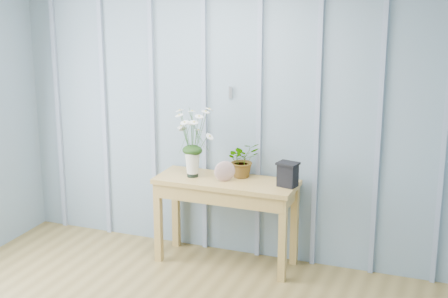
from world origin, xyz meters
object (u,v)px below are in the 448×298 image
at_px(sideboard, 226,193).
at_px(daisy_vase, 192,134).
at_px(felt_disc_vessel, 225,171).
at_px(carved_box, 288,174).

bearing_deg(sideboard, daisy_vase, -175.83).
height_order(sideboard, felt_disc_vessel, felt_disc_vessel).
xyz_separation_m(felt_disc_vessel, carved_box, (0.52, 0.06, 0.02)).
bearing_deg(sideboard, felt_disc_vessel, -83.20).
xyz_separation_m(sideboard, carved_box, (0.53, 0.01, 0.22)).
relative_size(sideboard, daisy_vase, 2.00).
relative_size(daisy_vase, felt_disc_vessel, 3.39).
distance_m(sideboard, felt_disc_vessel, 0.21).
xyz_separation_m(sideboard, daisy_vase, (-0.30, -0.02, 0.49)).
xyz_separation_m(daisy_vase, carved_box, (0.83, 0.03, -0.27)).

